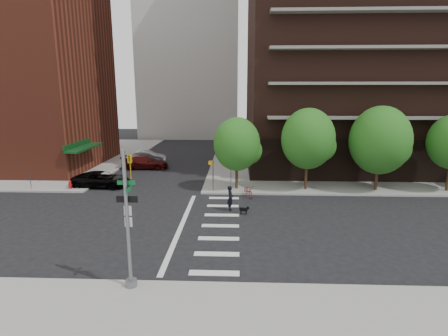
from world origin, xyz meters
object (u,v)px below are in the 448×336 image
(parked_car_black, at_px, (101,179))
(dog_walker, at_px, (230,198))
(parked_car_maroon, at_px, (145,162))
(parked_car_silver, at_px, (148,157))
(fire_hydrant, at_px, (70,184))
(traffic_signal, at_px, (129,231))
(scooter, at_px, (248,191))

(parked_car_black, relative_size, dog_walker, 2.77)
(parked_car_maroon, xyz_separation_m, parked_car_silver, (-0.64, 3.48, -0.01))
(fire_hydrant, xyz_separation_m, parked_car_silver, (3.65, 12.42, 0.18))
(parked_car_silver, xyz_separation_m, dog_walker, (10.42, -17.20, 0.19))
(fire_hydrant, distance_m, parked_car_silver, 12.95)
(traffic_signal, relative_size, fire_hydrant, 8.20)
(fire_hydrant, bearing_deg, traffic_signal, -56.74)
(parked_car_black, bearing_deg, traffic_signal, -153.17)
(traffic_signal, xyz_separation_m, dog_walker, (4.04, 10.52, -1.78))
(parked_car_maroon, bearing_deg, traffic_signal, -167.57)
(traffic_signal, xyz_separation_m, parked_car_black, (-7.73, 16.49, -2.00))
(traffic_signal, bearing_deg, fire_hydrant, 123.26)
(traffic_signal, height_order, scooter, traffic_signal)
(parked_car_maroon, relative_size, parked_car_silver, 1.16)
(parked_car_maroon, bearing_deg, parked_car_black, 164.66)
(traffic_signal, xyz_separation_m, parked_car_silver, (-6.38, 27.71, -1.97))
(scooter, bearing_deg, parked_car_black, 151.19)
(dog_walker, bearing_deg, fire_hydrant, 70.03)
(traffic_signal, height_order, parked_car_silver, traffic_signal)
(traffic_signal, height_order, dog_walker, traffic_signal)
(parked_car_maroon, relative_size, dog_walker, 2.79)
(traffic_signal, distance_m, dog_walker, 11.41)
(traffic_signal, height_order, fire_hydrant, traffic_signal)
(traffic_signal, bearing_deg, parked_car_maroon, 103.33)
(fire_hydrant, bearing_deg, parked_car_silver, 73.62)
(parked_car_maroon, relative_size, scooter, 2.74)
(parked_car_black, relative_size, parked_car_silver, 1.15)
(parked_car_maroon, xyz_separation_m, dog_walker, (9.78, -13.71, 0.17))
(traffic_signal, bearing_deg, dog_walker, 68.98)
(fire_hydrant, height_order, parked_car_black, parked_car_black)
(fire_hydrant, bearing_deg, parked_car_black, 27.55)
(parked_car_black, height_order, parked_car_maroon, parked_car_maroon)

